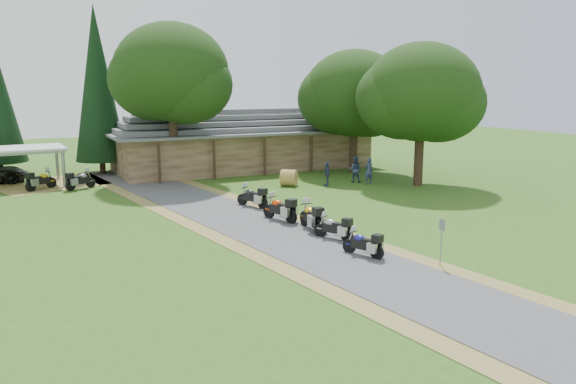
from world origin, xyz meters
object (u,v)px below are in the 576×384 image
motorcycle_row_a (363,243)px  motorcycle_row_e (252,196)px  carport (17,167)px  hay_bale (289,178)px  motorcycle_row_d (280,207)px  motorcycle_carport_b (80,179)px  lodge (242,138)px  motorcycle_carport_a (41,179)px  motorcycle_row_b (334,226)px  motorcycle_row_c (311,215)px

motorcycle_row_a → motorcycle_row_e: (-0.36, 10.50, 0.08)m
carport → hay_bale: size_ratio=5.42×
motorcycle_row_d → motorcycle_carport_b: bearing=12.0°
motorcycle_row_e → lodge: bearing=-46.3°
motorcycle_row_a → motorcycle_row_d: motorcycle_row_d is taller
motorcycle_row_a → motorcycle_carport_a: 24.08m
motorcycle_row_b → hay_bale: (4.24, 12.96, -0.04)m
motorcycle_row_c → motorcycle_carport_a: motorcycle_row_c is taller
carport → motorcycle_row_c: carport is taller
motorcycle_row_e → motorcycle_carport_a: size_ratio=0.95×
motorcycle_row_b → motorcycle_row_c: size_ratio=0.85×
motorcycle_row_d → motorcycle_carport_b: motorcycle_row_d is taller
carport → hay_bale: carport is taller
motorcycle_row_a → motorcycle_carport_b: size_ratio=0.86×
motorcycle_carport_b → hay_bale: (12.82, -5.01, -0.11)m
lodge → hay_bale: (-0.35, -9.30, -1.89)m
carport → motorcycle_row_d: (11.61, -16.76, -0.62)m
motorcycle_row_a → motorcycle_row_b: (0.24, 2.68, 0.02)m
lodge → motorcycle_row_e: (-5.20, -14.44, -1.80)m
lodge → motorcycle_carport_a: 15.98m
motorcycle_row_c → hay_bale: motorcycle_row_c is taller
carport → motorcycle_row_e: (11.64, -13.12, -0.66)m
motorcycle_carport_b → motorcycle_row_d: bearing=-88.7°
lodge → motorcycle_row_a: size_ratio=12.78×
motorcycle_row_e → hay_bale: bearing=-69.8°
motorcycle_row_d → motorcycle_carport_b: (-7.94, 13.79, -0.03)m
motorcycle_row_a → motorcycle_carport_b: bearing=-0.5°
motorcycle_row_d → hay_bale: bearing=-47.0°
lodge → motorcycle_carport_b: bearing=-162.0°
motorcycle_row_b → lodge: bearing=-39.4°
motorcycle_row_b → motorcycle_carport_b: motorcycle_carport_b is taller
motorcycle_row_a → hay_bale: motorcycle_row_a is taller
lodge → carport: lodge is taller
motorcycle_row_d → motorcycle_row_c: bearing=176.2°
motorcycle_row_d → motorcycle_carport_b: 15.91m
carport → hay_bale: 18.34m
lodge → motorcycle_row_d: size_ratio=10.46×
motorcycle_row_a → motorcycle_row_b: 2.69m
motorcycle_row_b → motorcycle_carport_a: motorcycle_carport_a is taller
lodge → motorcycle_row_c: size_ratio=10.43×
motorcycle_row_e → motorcycle_carport_b: (-7.97, 10.15, 0.02)m
motorcycle_row_e → hay_bale: motorcycle_row_e is taller
motorcycle_row_a → motorcycle_carport_b: (-8.33, 20.65, 0.09)m
motorcycle_row_b → motorcycle_row_e: motorcycle_row_e is taller
motorcycle_row_a → hay_bale: bearing=-38.5°
motorcycle_row_c → motorcycle_carport_a: bearing=37.3°
motorcycle_row_b → motorcycle_row_d: motorcycle_row_d is taller
motorcycle_row_c → motorcycle_row_d: size_ratio=1.00×
motorcycle_carport_a → motorcycle_carport_b: 2.52m
motorcycle_row_c → hay_bale: bearing=-16.7°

